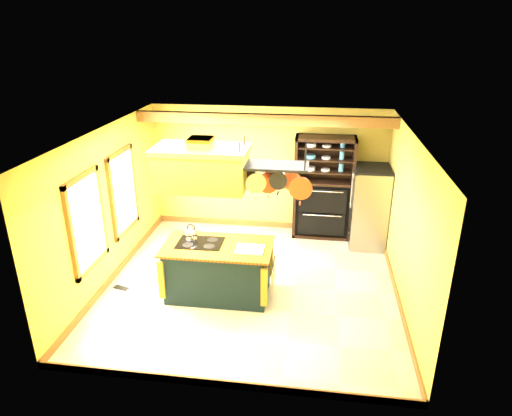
% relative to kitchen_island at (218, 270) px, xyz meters
% --- Properties ---
extents(floor, '(5.00, 5.00, 0.00)m').
position_rel_kitchen_island_xyz_m(floor, '(0.50, 0.37, -0.47)').
color(floor, beige).
rests_on(floor, ground).
extents(ceiling, '(5.00, 5.00, 0.00)m').
position_rel_kitchen_island_xyz_m(ceiling, '(0.50, 0.37, 2.23)').
color(ceiling, white).
rests_on(ceiling, wall_back).
extents(wall_back, '(5.00, 0.02, 2.70)m').
position_rel_kitchen_island_xyz_m(wall_back, '(0.50, 2.87, 0.88)').
color(wall_back, gold).
rests_on(wall_back, floor).
extents(wall_front, '(5.00, 0.02, 2.70)m').
position_rel_kitchen_island_xyz_m(wall_front, '(0.50, -2.13, 0.88)').
color(wall_front, gold).
rests_on(wall_front, floor).
extents(wall_left, '(0.02, 5.00, 2.70)m').
position_rel_kitchen_island_xyz_m(wall_left, '(-2.00, 0.37, 0.88)').
color(wall_left, gold).
rests_on(wall_left, floor).
extents(wall_right, '(0.02, 5.00, 2.70)m').
position_rel_kitchen_island_xyz_m(wall_right, '(3.00, 0.37, 0.88)').
color(wall_right, gold).
rests_on(wall_right, floor).
extents(ceiling_beam, '(5.00, 0.15, 0.20)m').
position_rel_kitchen_island_xyz_m(ceiling_beam, '(0.50, 2.07, 2.12)').
color(ceiling_beam, brown).
rests_on(ceiling_beam, ceiling).
extents(window_near, '(0.06, 1.06, 1.56)m').
position_rel_kitchen_island_xyz_m(window_near, '(-1.96, -0.43, 0.93)').
color(window_near, brown).
rests_on(window_near, wall_left).
extents(window_far, '(0.06, 1.06, 1.56)m').
position_rel_kitchen_island_xyz_m(window_far, '(-1.96, 0.97, 0.93)').
color(window_far, brown).
rests_on(window_far, wall_left).
extents(kitchen_island, '(1.80, 1.01, 1.11)m').
position_rel_kitchen_island_xyz_m(kitchen_island, '(0.00, 0.00, 0.00)').
color(kitchen_island, black).
rests_on(kitchen_island, floor).
extents(range_hood, '(1.45, 0.82, 0.80)m').
position_rel_kitchen_island_xyz_m(range_hood, '(-0.20, -0.00, 1.78)').
color(range_hood, '#A8862A').
rests_on(range_hood, ceiling).
extents(pot_rack, '(1.15, 0.52, 0.87)m').
position_rel_kitchen_island_xyz_m(pot_rack, '(0.92, -0.00, 1.72)').
color(pot_rack, black).
rests_on(pot_rack, ceiling).
extents(refrigerator, '(0.71, 0.83, 1.63)m').
position_rel_kitchen_island_xyz_m(refrigerator, '(2.63, 2.27, 0.32)').
color(refrigerator, gray).
rests_on(refrigerator, floor).
extents(hutch, '(1.23, 0.56, 2.17)m').
position_rel_kitchen_island_xyz_m(hutch, '(1.70, 2.64, 0.38)').
color(hutch, black).
rests_on(hutch, floor).
extents(floor_register, '(0.30, 0.19, 0.01)m').
position_rel_kitchen_island_xyz_m(floor_register, '(-1.73, -0.06, -0.46)').
color(floor_register, black).
rests_on(floor_register, floor).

